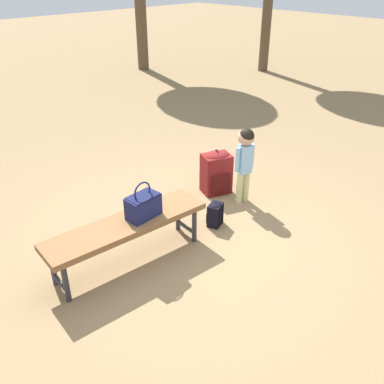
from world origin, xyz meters
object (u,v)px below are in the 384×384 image
(park_bench, at_px, (127,227))
(backpack_large, at_px, (216,171))
(backpack_small, at_px, (215,213))
(child_standing, at_px, (245,154))
(handbag, at_px, (143,205))

(park_bench, distance_m, backpack_large, 1.67)
(backpack_large, xyz_separation_m, backpack_small, (-0.56, -0.52, -0.14))
(child_standing, bearing_deg, handbag, -179.29)
(handbag, relative_size, child_standing, 0.39)
(park_bench, height_order, child_standing, child_standing)
(handbag, xyz_separation_m, backpack_small, (0.89, -0.10, -0.43))
(park_bench, distance_m, handbag, 0.26)
(park_bench, relative_size, backpack_small, 5.46)
(child_standing, xyz_separation_m, backpack_large, (-0.05, 0.39, -0.34))
(park_bench, bearing_deg, child_standing, -0.57)
(park_bench, relative_size, child_standing, 1.73)
(park_bench, height_order, backpack_small, park_bench)
(park_bench, bearing_deg, handbag, -11.20)
(child_standing, height_order, backpack_small, child_standing)
(handbag, bearing_deg, child_standing, 0.71)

